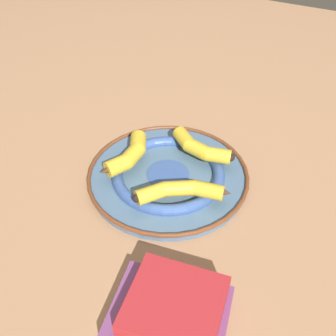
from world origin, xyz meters
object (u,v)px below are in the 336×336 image
at_px(banana_c, 181,191).
at_px(book_stack, 171,311).
at_px(banana_a, 129,155).
at_px(decorative_bowl, 168,175).
at_px(banana_b, 199,147).

bearing_deg(banana_c, book_stack, 80.45).
xyz_separation_m(banana_c, book_stack, (0.10, -0.25, -0.02)).
relative_size(banana_a, book_stack, 0.79).
bearing_deg(banana_c, decorative_bowl, -76.79).
bearing_deg(banana_c, banana_b, -111.45).
bearing_deg(banana_b, banana_c, -67.49).
xyz_separation_m(banana_b, banana_c, (0.03, -0.16, -0.00)).
bearing_deg(decorative_bowl, banana_b, 64.87).
relative_size(decorative_bowl, banana_b, 2.11).
bearing_deg(banana_b, decorative_bowl, -102.74).
height_order(decorative_bowl, banana_a, banana_a).
height_order(decorative_bowl, banana_b, banana_b).
height_order(decorative_bowl, book_stack, book_stack).
height_order(decorative_bowl, banana_c, banana_c).
relative_size(banana_c, book_stack, 0.85).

